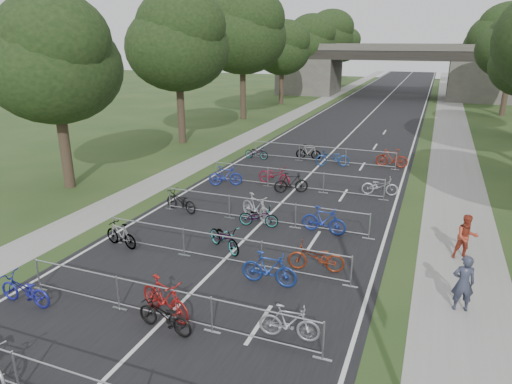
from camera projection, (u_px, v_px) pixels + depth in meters
road at (373, 111)px, 50.75m from camera, size 11.00×140.00×0.01m
sidewalk_right at (451, 115)px, 47.97m from camera, size 3.00×140.00×0.01m
sidewalk_left at (308, 108)px, 53.35m from camera, size 2.00×140.00×0.01m
lane_markings at (373, 111)px, 50.75m from camera, size 0.12×140.00×0.00m
overpass_bridge at (390, 70)px, 62.86m from camera, size 31.00×8.00×7.05m
tree_left_0 at (54, 63)px, 22.59m from camera, size 6.72×6.72×10.25m
tree_left_1 at (178, 44)px, 32.92m from camera, size 7.56×7.56×11.53m
tree_left_2 at (243, 34)px, 43.24m from camera, size 8.40×8.40×12.81m
tree_left_3 at (283, 49)px, 54.34m from camera, size 6.72×6.72×10.25m
tree_left_4 at (309, 42)px, 64.67m from camera, size 7.56×7.56×11.53m
tree_right_4 at (503, 37)px, 55.96m from camera, size 8.18×8.18×12.47m
tree_left_5 at (329, 36)px, 75.00m from camera, size 8.40×8.40×12.81m
tree_right_5 at (492, 51)px, 67.17m from camera, size 6.16×6.16×9.39m
tree_left_6 at (343, 46)px, 86.10m from camera, size 6.72×6.72×10.25m
tree_right_6 at (486, 44)px, 77.44m from camera, size 7.17×7.17×10.93m
barrier_row_2 at (163, 303)px, 12.82m from camera, size 9.70×0.08×1.10m
barrier_row_3 at (221, 249)px, 16.17m from camera, size 9.70×0.08×1.10m
barrier_row_4 at (261, 211)px, 19.70m from camera, size 9.70×0.08×1.10m
barrier_row_5 at (295, 180)px, 24.11m from camera, size 9.70×0.08×1.10m
barrier_row_6 at (322, 155)px, 29.41m from camera, size 9.70×0.08×1.10m
bike_8 at (24, 290)px, 13.61m from camera, size 1.86×0.66×0.98m
bike_9 at (165, 298)px, 12.98m from camera, size 2.09×1.19×1.21m
bike_10 at (164, 316)px, 12.36m from camera, size 1.87×0.86×0.94m
bike_11 at (289, 323)px, 12.03m from camera, size 1.70×0.63×1.00m
bike_12 at (121, 235)px, 17.45m from camera, size 1.70×0.81×0.99m
bike_13 at (224, 238)px, 17.16m from camera, size 1.98×1.57×1.00m
bike_14 at (269, 269)px, 14.70m from camera, size 1.90×0.54×1.14m
bike_15 at (316, 258)px, 15.59m from camera, size 2.03×1.02×1.02m
bike_16 at (181, 201)px, 21.07m from camera, size 1.98×1.16×0.99m
bike_17 at (256, 208)px, 19.99m from camera, size 1.99×1.48×1.19m
bike_18 at (259, 217)px, 19.36m from camera, size 1.77×0.85×0.89m
bike_19 at (324, 220)px, 18.66m from camera, size 1.93×0.72×1.13m
bike_20 at (226, 176)px, 24.80m from camera, size 1.86×1.20×1.09m
bike_21 at (274, 175)px, 24.93m from camera, size 2.16×1.22×1.08m
bike_22 at (291, 183)px, 23.62m from camera, size 1.82×1.24×1.07m
bike_23 at (380, 186)px, 23.30m from camera, size 1.90×0.95×0.95m
bike_24 at (257, 153)px, 30.37m from camera, size 1.71×0.72×0.88m
bike_25 at (308, 152)px, 30.21m from camera, size 1.71×0.56×1.01m
bike_26 at (333, 158)px, 28.58m from camera, size 2.21×1.30×1.10m
bike_27 at (392, 158)px, 28.36m from camera, size 1.96×0.61×1.17m
pedestrian_a at (463, 283)px, 13.22m from camera, size 0.72×0.55×1.76m
pedestrian_b at (466, 237)px, 16.39m from camera, size 0.98×0.87×1.68m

